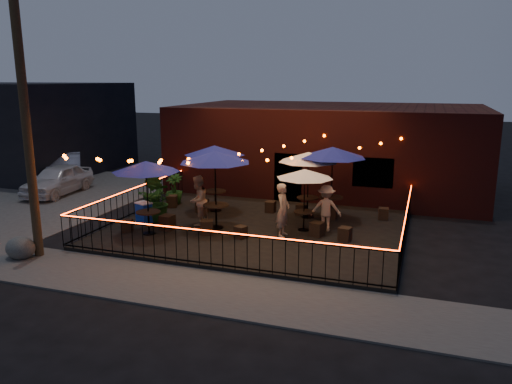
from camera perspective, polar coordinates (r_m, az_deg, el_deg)
ground at (r=15.89m, az=-2.19°, el=-6.51°), size 110.00×110.00×0.00m
patio at (r=17.65m, az=0.15°, el=-4.24°), size 10.00×8.00×0.15m
sidewalk at (r=13.11m, az=-7.40°, el=-10.82°), size 18.00×2.50×0.05m
parking_lot at (r=25.58m, az=-24.60°, el=-0.18°), size 11.00×12.00×0.02m
brick_building at (r=24.58m, az=8.43°, el=5.09°), size 14.00×8.00×4.00m
background_building at (r=32.93m, az=-26.71°, el=6.69°), size 12.00×9.00×5.00m
utility_pole at (r=15.76m, az=-24.79°, el=7.08°), size 0.26×0.26×8.00m
fence_front at (r=13.93m, az=-5.20°, el=-6.49°), size 10.00×0.04×1.04m
fence_left at (r=19.62m, az=-13.80°, el=-1.08°), size 0.04×8.00×1.04m
fence_right at (r=16.62m, az=16.73°, el=-3.77°), size 0.04×8.00×1.04m
festoon_lights at (r=17.16m, az=-3.36°, el=3.63°), size 10.02×8.72×1.32m
cafe_table_0 at (r=16.74m, az=-12.46°, el=2.75°), size 2.91×2.91×2.48m
cafe_table_1 at (r=19.36m, az=-4.77°, el=4.67°), size 2.95×2.95×2.60m
cafe_table_2 at (r=17.00m, az=-4.70°, el=3.90°), size 2.53×2.53×2.71m
cafe_table_3 at (r=18.46m, az=6.03°, el=3.90°), size 2.83×2.83×2.48m
cafe_table_4 at (r=16.88m, az=5.60°, el=2.00°), size 1.99×1.99×2.14m
cafe_table_5 at (r=18.36m, az=8.75°, el=4.40°), size 2.80×2.80×2.70m
bistro_chair_0 at (r=17.64m, az=-14.50°, el=-3.74°), size 0.42×0.42×0.40m
bistro_chair_1 at (r=17.52m, az=-10.10°, el=-3.45°), size 0.47×0.47×0.51m
bistro_chair_2 at (r=20.56m, az=-9.57°, el=-1.05°), size 0.51×0.51×0.47m
bistro_chair_3 at (r=19.66m, az=-6.20°, el=-1.55°), size 0.42×0.42×0.49m
bistro_chair_4 at (r=16.82m, az=-5.65°, el=-4.03°), size 0.54×0.54×0.49m
bistro_chair_5 at (r=16.38m, az=-1.76°, el=-4.60°), size 0.44×0.44×0.40m
bistro_chair_6 at (r=19.51m, az=1.68°, el=-1.69°), size 0.37×0.37×0.43m
bistro_chair_7 at (r=19.12m, az=5.22°, el=-2.06°), size 0.41×0.41×0.42m
bistro_chair_8 at (r=16.70m, az=6.98°, el=-4.24°), size 0.49×0.49×0.47m
bistro_chair_9 at (r=16.36m, az=10.13°, el=-4.75°), size 0.44×0.44×0.44m
bistro_chair_10 at (r=18.76m, az=8.59°, el=-2.35°), size 0.43×0.43×0.48m
bistro_chair_11 at (r=19.10m, az=14.35°, el=-2.42°), size 0.39×0.39×0.43m
patron_a at (r=16.43m, az=3.10°, el=-2.07°), size 0.45×0.66×1.78m
patron_b at (r=17.78m, az=-6.66°, el=-0.98°), size 0.74×0.91×1.78m
patron_c at (r=17.15m, az=8.01°, el=-1.84°), size 1.11×0.75×1.60m
potted_shrub_a at (r=18.54m, az=-11.12°, el=-1.06°), size 1.47×1.32×1.46m
potted_shrub_b at (r=19.82m, az=-11.61°, el=-0.09°), size 1.00×0.89×1.52m
potted_shrub_c at (r=21.03m, az=-9.33°, el=0.35°), size 0.74×0.74×1.24m
cooler at (r=18.47m, az=-12.69°, el=-2.30°), size 0.70×0.62×0.76m
boulder at (r=16.46m, az=-25.33°, el=-5.81°), size 0.94×0.82×0.70m
car_white at (r=24.82m, az=-21.73°, el=1.31°), size 1.98×4.16×1.37m
car_silver at (r=27.49m, az=-21.01°, el=2.57°), size 4.06×4.64×1.52m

